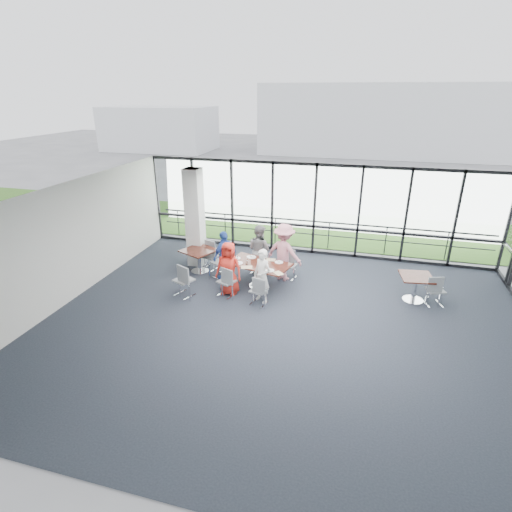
% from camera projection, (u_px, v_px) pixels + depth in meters
% --- Properties ---
extents(floor, '(12.00, 10.00, 0.02)m').
position_uv_depth(floor, '(285.00, 326.00, 9.94)').
color(floor, '#1F262F').
rests_on(floor, ground).
extents(ceiling, '(12.00, 10.00, 0.04)m').
position_uv_depth(ceiling, '(289.00, 200.00, 8.71)').
color(ceiling, white).
rests_on(ceiling, ground).
extents(wall_left, '(0.10, 10.00, 3.20)m').
position_uv_depth(wall_left, '(68.00, 243.00, 10.78)').
color(wall_left, silver).
rests_on(wall_left, ground).
extents(wall_front, '(12.00, 0.10, 3.20)m').
position_uv_depth(wall_front, '(207.00, 428.00, 4.87)').
color(wall_front, silver).
rests_on(wall_front, ground).
extents(curtain_wall_back, '(12.00, 0.10, 3.20)m').
position_uv_depth(curtain_wall_back, '(315.00, 210.00, 13.78)').
color(curtain_wall_back, white).
rests_on(curtain_wall_back, ground).
extents(structural_column, '(0.50, 0.50, 3.20)m').
position_uv_depth(structural_column, '(195.00, 218.00, 12.87)').
color(structural_column, silver).
rests_on(structural_column, ground).
extents(apron, '(80.00, 70.00, 0.02)m').
position_uv_depth(apron, '(327.00, 215.00, 18.86)').
color(apron, slate).
rests_on(apron, ground).
extents(grass_strip, '(80.00, 5.00, 0.01)m').
position_uv_depth(grass_strip, '(322.00, 227.00, 17.06)').
color(grass_strip, '#35601B').
rests_on(grass_strip, ground).
extents(hangar_main, '(24.00, 10.00, 6.00)m').
position_uv_depth(hangar_main, '(398.00, 119.00, 36.32)').
color(hangar_main, white).
rests_on(hangar_main, ground).
extents(hangar_aux, '(10.00, 6.00, 4.00)m').
position_uv_depth(hangar_aux, '(160.00, 129.00, 38.48)').
color(hangar_aux, white).
rests_on(hangar_aux, ground).
extents(guard_rail, '(12.00, 0.06, 0.06)m').
position_uv_depth(guard_rail, '(315.00, 234.00, 14.74)').
color(guard_rail, '#2D2D33').
rests_on(guard_rail, ground).
extents(main_table, '(2.01, 1.43, 0.75)m').
position_uv_depth(main_table, '(259.00, 267.00, 11.69)').
color(main_table, '#35160C').
rests_on(main_table, ground).
extents(side_table_left, '(1.24, 1.24, 0.75)m').
position_uv_depth(side_table_left, '(199.00, 253.00, 12.65)').
color(side_table_left, '#35160C').
rests_on(side_table_left, ground).
extents(side_table_right, '(0.94, 0.94, 0.75)m').
position_uv_depth(side_table_right, '(416.00, 280.00, 10.88)').
color(side_table_right, '#35160C').
rests_on(side_table_right, ground).
extents(diner_near_left, '(0.78, 0.52, 1.56)m').
position_uv_depth(diner_near_left, '(229.00, 268.00, 11.23)').
color(diner_near_left, red).
rests_on(diner_near_left, ground).
extents(diner_near_right, '(0.68, 0.62, 1.52)m').
position_uv_depth(diner_near_right, '(262.00, 276.00, 10.81)').
color(diner_near_right, white).
rests_on(diner_near_right, ground).
extents(diner_far_left, '(0.93, 0.80, 1.63)m').
position_uv_depth(diner_far_left, '(259.00, 250.00, 12.44)').
color(diner_far_left, slate).
rests_on(diner_far_left, ground).
extents(diner_far_right, '(1.28, 0.93, 1.78)m').
position_uv_depth(diner_far_right, '(284.00, 252.00, 12.05)').
color(diner_far_right, '#D07E8C').
rests_on(diner_far_right, ground).
extents(diner_end, '(0.84, 1.03, 1.54)m').
position_uv_depth(diner_end, '(225.00, 255.00, 12.15)').
color(diner_end, '#2849A2').
rests_on(diner_end, ground).
extents(chair_main_nl, '(0.57, 0.57, 0.89)m').
position_uv_depth(chair_main_nl, '(227.00, 281.00, 11.22)').
color(chair_main_nl, gray).
rests_on(chair_main_nl, ground).
extents(chair_main_nr, '(0.50, 0.50, 0.83)m').
position_uv_depth(chair_main_nr, '(259.00, 290.00, 10.77)').
color(chair_main_nr, gray).
rests_on(chair_main_nr, ground).
extents(chair_main_fl, '(0.55, 0.55, 0.96)m').
position_uv_depth(chair_main_fl, '(260.00, 259.00, 12.63)').
color(chair_main_fl, gray).
rests_on(chair_main_fl, ground).
extents(chair_main_fr, '(0.51, 0.51, 0.86)m').
position_uv_depth(chair_main_fr, '(289.00, 265.00, 12.30)').
color(chair_main_fr, gray).
rests_on(chair_main_fr, ground).
extents(chair_main_end, '(0.64, 0.64, 0.99)m').
position_uv_depth(chair_main_end, '(221.00, 262.00, 12.35)').
color(chair_main_end, gray).
rests_on(chair_main_end, ground).
extents(chair_spare_la, '(0.63, 0.63, 0.97)m').
position_uv_depth(chair_spare_la, '(184.00, 280.00, 11.20)').
color(chair_spare_la, gray).
rests_on(chair_spare_la, ground).
extents(chair_spare_lb, '(0.53, 0.53, 0.88)m').
position_uv_depth(chair_spare_lb, '(210.00, 256.00, 12.93)').
color(chair_spare_lb, gray).
rests_on(chair_spare_lb, ground).
extents(chair_spare_r, '(0.54, 0.54, 0.88)m').
position_uv_depth(chair_spare_r, '(435.00, 290.00, 10.74)').
color(chair_spare_r, gray).
rests_on(chair_spare_r, ground).
extents(plate_nl, '(0.28, 0.28, 0.01)m').
position_uv_depth(plate_nl, '(238.00, 263.00, 11.63)').
color(plate_nl, white).
rests_on(plate_nl, main_table).
extents(plate_nr, '(0.25, 0.25, 0.01)m').
position_uv_depth(plate_nr, '(270.00, 270.00, 11.15)').
color(plate_nr, white).
rests_on(plate_nr, main_table).
extents(plate_fl, '(0.29, 0.29, 0.01)m').
position_uv_depth(plate_fl, '(251.00, 257.00, 12.05)').
color(plate_fl, white).
rests_on(plate_fl, main_table).
extents(plate_fr, '(0.25, 0.25, 0.01)m').
position_uv_depth(plate_fr, '(279.00, 262.00, 11.69)').
color(plate_fr, white).
rests_on(plate_fr, main_table).
extents(plate_end, '(0.24, 0.24, 0.01)m').
position_uv_depth(plate_end, '(237.00, 258.00, 11.97)').
color(plate_end, white).
rests_on(plate_end, main_table).
extents(tumbler_a, '(0.07, 0.07, 0.13)m').
position_uv_depth(tumbler_a, '(247.00, 262.00, 11.53)').
color(tumbler_a, white).
rests_on(tumbler_a, main_table).
extents(tumbler_b, '(0.07, 0.07, 0.13)m').
position_uv_depth(tumbler_b, '(265.00, 265.00, 11.35)').
color(tumbler_b, white).
rests_on(tumbler_b, main_table).
extents(tumbler_c, '(0.07, 0.07, 0.14)m').
position_uv_depth(tumbler_c, '(265.00, 259.00, 11.76)').
color(tumbler_c, white).
rests_on(tumbler_c, main_table).
extents(tumbler_d, '(0.07, 0.07, 0.14)m').
position_uv_depth(tumbler_d, '(237.00, 258.00, 11.83)').
color(tumbler_d, white).
rests_on(tumbler_d, main_table).
extents(menu_a, '(0.37, 0.31, 0.00)m').
position_uv_depth(menu_a, '(247.00, 267.00, 11.37)').
color(menu_a, silver).
rests_on(menu_a, main_table).
extents(menu_b, '(0.34, 0.34, 0.00)m').
position_uv_depth(menu_b, '(279.00, 273.00, 11.00)').
color(menu_b, silver).
rests_on(menu_b, main_table).
extents(menu_c, '(0.33, 0.25, 0.00)m').
position_uv_depth(menu_c, '(270.00, 260.00, 11.88)').
color(menu_c, silver).
rests_on(menu_c, main_table).
extents(condiment_caddy, '(0.10, 0.07, 0.04)m').
position_uv_depth(condiment_caddy, '(260.00, 263.00, 11.60)').
color(condiment_caddy, black).
rests_on(condiment_caddy, main_table).
extents(ketchup_bottle, '(0.06, 0.06, 0.18)m').
position_uv_depth(ketchup_bottle, '(261.00, 260.00, 11.61)').
color(ketchup_bottle, '#9B120B').
rests_on(ketchup_bottle, main_table).
extents(green_bottle, '(0.05, 0.05, 0.20)m').
position_uv_depth(green_bottle, '(263.00, 260.00, 11.57)').
color(green_bottle, '#21763A').
rests_on(green_bottle, main_table).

